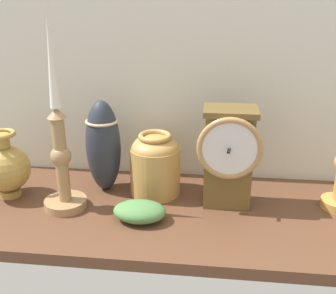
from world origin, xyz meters
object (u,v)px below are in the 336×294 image
at_px(candlestick_tall_center, 61,156).
at_px(tall_ceramic_vase, 103,146).
at_px(brass_vase_bulbous, 7,168).
at_px(brass_vase_jar, 155,163).
at_px(mantel_clock, 228,155).

distance_m(candlestick_tall_center, tall_ceramic_vase, 0.11).
bearing_deg(brass_vase_bulbous, brass_vase_jar, 9.31).
height_order(brass_vase_bulbous, brass_vase_jar, brass_vase_bulbous).
xyz_separation_m(candlestick_tall_center, brass_vase_bulbous, (-0.14, 0.03, -0.05)).
relative_size(mantel_clock, candlestick_tall_center, 0.55).
relative_size(mantel_clock, brass_vase_jar, 1.50).
height_order(mantel_clock, tall_ceramic_vase, mantel_clock).
bearing_deg(candlestick_tall_center, brass_vase_bulbous, 165.91).
bearing_deg(mantel_clock, candlestick_tall_center, -171.05).
bearing_deg(mantel_clock, tall_ceramic_vase, 171.85).
xyz_separation_m(candlestick_tall_center, tall_ceramic_vase, (0.06, 0.09, -0.01)).
distance_m(candlestick_tall_center, brass_vase_bulbous, 0.15).
relative_size(candlestick_tall_center, brass_vase_bulbous, 2.56).
height_order(mantel_clock, candlestick_tall_center, candlestick_tall_center).
relative_size(candlestick_tall_center, brass_vase_jar, 2.75).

